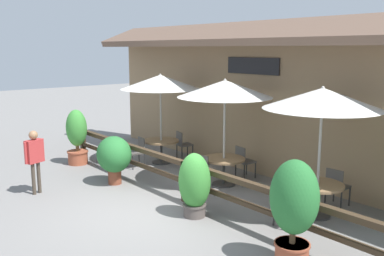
{
  "coord_description": "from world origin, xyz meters",
  "views": [
    {
      "loc": [
        7.24,
        -4.88,
        3.46
      ],
      "look_at": [
        -0.35,
        1.55,
        1.61
      ],
      "focal_mm": 40.0,
      "sensor_mm": 36.0,
      "label": 1
    }
  ],
  "objects_px": {
    "chair_near_wallside": "(183,143)",
    "chair_far_streetside": "(290,201)",
    "dining_table_near": "(161,145)",
    "potted_plant_entrance_palm": "(194,184)",
    "patio_umbrella_near": "(160,82)",
    "potted_plant_small_flowering": "(294,206)",
    "patio_umbrella_middle": "(225,89)",
    "potted_plant_corner_fern": "(114,156)",
    "chair_near_streetside": "(138,151)",
    "pedestrian": "(34,154)",
    "chair_middle_streetside": "(198,171)",
    "patio_umbrella_far": "(322,99)",
    "dining_table_middle": "(224,163)",
    "chair_middle_wallside": "(244,160)",
    "chair_far_wallside": "(337,185)",
    "dining_table_far": "(317,190)",
    "potted_plant_tall_tropical": "(77,135)"
  },
  "relations": [
    {
      "from": "dining_table_middle",
      "to": "chair_near_wallside",
      "type": "bearing_deg",
      "value": 162.35
    },
    {
      "from": "chair_near_streetside",
      "to": "patio_umbrella_middle",
      "type": "relative_size",
      "value": 0.32
    },
    {
      "from": "chair_near_wallside",
      "to": "chair_middle_wallside",
      "type": "relative_size",
      "value": 1.0
    },
    {
      "from": "chair_near_wallside",
      "to": "potted_plant_corner_fern",
      "type": "distance_m",
      "value": 3.12
    },
    {
      "from": "patio_umbrella_middle",
      "to": "patio_umbrella_far",
      "type": "relative_size",
      "value": 1.0
    },
    {
      "from": "patio_umbrella_near",
      "to": "chair_far_streetside",
      "type": "height_order",
      "value": "patio_umbrella_near"
    },
    {
      "from": "chair_middle_wallside",
      "to": "chair_far_wallside",
      "type": "height_order",
      "value": "same"
    },
    {
      "from": "patio_umbrella_far",
      "to": "dining_table_far",
      "type": "distance_m",
      "value": 1.91
    },
    {
      "from": "patio_umbrella_middle",
      "to": "chair_far_wallside",
      "type": "distance_m",
      "value": 3.47
    },
    {
      "from": "patio_umbrella_near",
      "to": "potted_plant_small_flowering",
      "type": "bearing_deg",
      "value": -18.27
    },
    {
      "from": "potted_plant_small_flowering",
      "to": "pedestrian",
      "type": "xyz_separation_m",
      "value": [
        -6.13,
        -1.86,
        -0.01
      ]
    },
    {
      "from": "chair_near_streetside",
      "to": "chair_far_streetside",
      "type": "xyz_separation_m",
      "value": [
        5.54,
        -0.05,
        0.0
      ]
    },
    {
      "from": "chair_far_streetside",
      "to": "potted_plant_entrance_palm",
      "type": "distance_m",
      "value": 1.95
    },
    {
      "from": "chair_near_streetside",
      "to": "dining_table_middle",
      "type": "xyz_separation_m",
      "value": [
        2.84,
        0.76,
        0.07
      ]
    },
    {
      "from": "pedestrian",
      "to": "dining_table_far",
      "type": "bearing_deg",
      "value": -69.6
    },
    {
      "from": "chair_near_wallside",
      "to": "chair_far_streetside",
      "type": "bearing_deg",
      "value": 176.32
    },
    {
      "from": "dining_table_middle",
      "to": "pedestrian",
      "type": "bearing_deg",
      "value": -121.61
    },
    {
      "from": "chair_far_streetside",
      "to": "patio_umbrella_middle",
      "type": "bearing_deg",
      "value": 163.47
    },
    {
      "from": "patio_umbrella_middle",
      "to": "chair_far_wallside",
      "type": "height_order",
      "value": "patio_umbrella_middle"
    },
    {
      "from": "potted_plant_tall_tropical",
      "to": "potted_plant_entrance_palm",
      "type": "bearing_deg",
      "value": 0.2
    },
    {
      "from": "chair_far_streetside",
      "to": "potted_plant_tall_tropical",
      "type": "xyz_separation_m",
      "value": [
        -7.01,
        -1.16,
        0.39
      ]
    },
    {
      "from": "patio_umbrella_far",
      "to": "potted_plant_entrance_palm",
      "type": "height_order",
      "value": "patio_umbrella_far"
    },
    {
      "from": "dining_table_near",
      "to": "chair_near_wallside",
      "type": "height_order",
      "value": "chair_near_wallside"
    },
    {
      "from": "potted_plant_entrance_palm",
      "to": "pedestrian",
      "type": "bearing_deg",
      "value": -150.67
    },
    {
      "from": "chair_far_streetside",
      "to": "pedestrian",
      "type": "height_order",
      "value": "pedestrian"
    },
    {
      "from": "patio_umbrella_middle",
      "to": "potted_plant_corner_fern",
      "type": "height_order",
      "value": "patio_umbrella_middle"
    },
    {
      "from": "patio_umbrella_middle",
      "to": "chair_middle_wallside",
      "type": "height_order",
      "value": "patio_umbrella_middle"
    },
    {
      "from": "dining_table_near",
      "to": "chair_middle_wallside",
      "type": "relative_size",
      "value": 1.24
    },
    {
      "from": "chair_far_streetside",
      "to": "potted_plant_entrance_palm",
      "type": "relative_size",
      "value": 0.65
    },
    {
      "from": "chair_far_streetside",
      "to": "potted_plant_small_flowering",
      "type": "distance_m",
      "value": 1.71
    },
    {
      "from": "patio_umbrella_far",
      "to": "pedestrian",
      "type": "xyz_separation_m",
      "value": [
        -5.2,
        -3.94,
        -1.48
      ]
    },
    {
      "from": "patio_umbrella_far",
      "to": "chair_far_streetside",
      "type": "relative_size",
      "value": 3.12
    },
    {
      "from": "chair_near_wallside",
      "to": "potted_plant_tall_tropical",
      "type": "relative_size",
      "value": 0.52
    },
    {
      "from": "pedestrian",
      "to": "chair_middle_streetside",
      "type": "bearing_deg",
      "value": -54.11
    },
    {
      "from": "dining_table_near",
      "to": "chair_far_streetside",
      "type": "relative_size",
      "value": 1.24
    },
    {
      "from": "dining_table_far",
      "to": "potted_plant_corner_fern",
      "type": "bearing_deg",
      "value": -155.59
    },
    {
      "from": "dining_table_near",
      "to": "chair_middle_streetside",
      "type": "bearing_deg",
      "value": -17.74
    },
    {
      "from": "dining_table_middle",
      "to": "potted_plant_small_flowering",
      "type": "distance_m",
      "value": 4.27
    },
    {
      "from": "patio_umbrella_near",
      "to": "dining_table_middle",
      "type": "distance_m",
      "value": 3.38
    },
    {
      "from": "chair_near_wallside",
      "to": "chair_far_streetside",
      "type": "distance_m",
      "value": 5.69
    },
    {
      "from": "dining_table_near",
      "to": "patio_umbrella_middle",
      "type": "height_order",
      "value": "patio_umbrella_middle"
    },
    {
      "from": "dining_table_middle",
      "to": "chair_far_streetside",
      "type": "distance_m",
      "value": 2.81
    },
    {
      "from": "dining_table_near",
      "to": "dining_table_middle",
      "type": "bearing_deg",
      "value": -1.11
    },
    {
      "from": "chair_near_streetside",
      "to": "chair_far_streetside",
      "type": "bearing_deg",
      "value": 7.46
    },
    {
      "from": "patio_umbrella_far",
      "to": "potted_plant_small_flowering",
      "type": "height_order",
      "value": "patio_umbrella_far"
    },
    {
      "from": "patio_umbrella_middle",
      "to": "dining_table_near",
      "type": "bearing_deg",
      "value": 178.89
    },
    {
      "from": "patio_umbrella_near",
      "to": "potted_plant_small_flowering",
      "type": "height_order",
      "value": "patio_umbrella_near"
    },
    {
      "from": "patio_umbrella_middle",
      "to": "dining_table_far",
      "type": "relative_size",
      "value": 2.52
    },
    {
      "from": "dining_table_near",
      "to": "potted_plant_entrance_palm",
      "type": "height_order",
      "value": "potted_plant_entrance_palm"
    },
    {
      "from": "dining_table_far",
      "to": "chair_far_wallside",
      "type": "xyz_separation_m",
      "value": [
        -0.04,
        0.81,
        -0.07
      ]
    }
  ]
}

